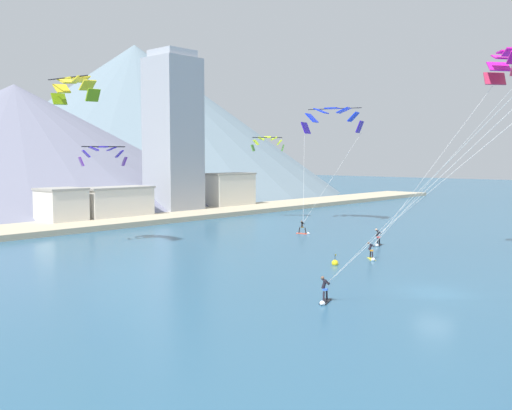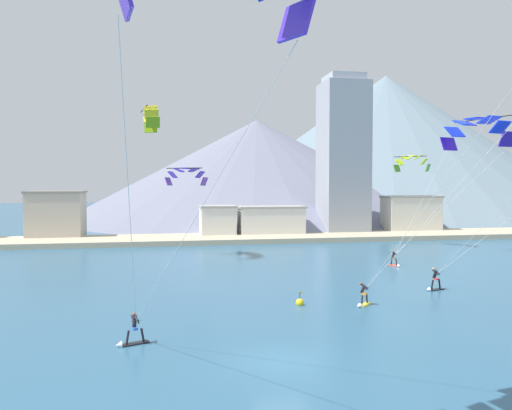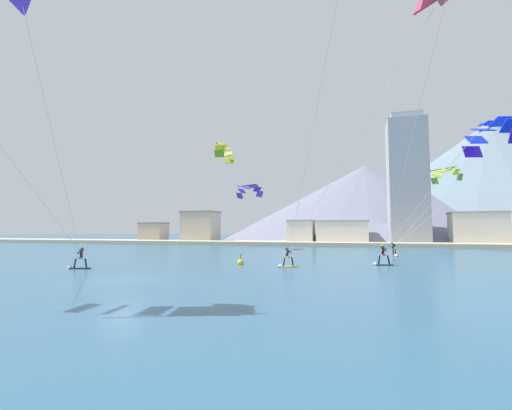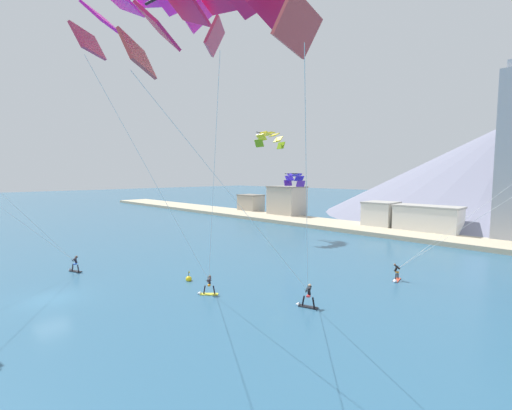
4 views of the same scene
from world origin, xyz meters
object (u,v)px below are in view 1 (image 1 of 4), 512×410
kitesurfer_near_lead (324,295)px  kitesurfer_far_left (372,255)px  parafoil_kite_distant_high_outer (74,86)px  race_marker_buoy (335,263)px  parafoil_kite_distant_mid_solo (268,142)px  kitesurfer_mid_center (378,240)px  parafoil_kite_near_trail (332,117)px  kitesurfer_near_trail (304,230)px  parafoil_kite_distant_low_drift (103,153)px  parafoil_kite_far_left (509,63)px

kitesurfer_near_lead → kitesurfer_far_left: 15.93m
parafoil_kite_distant_high_outer → race_marker_buoy: (10.51, -22.26, -15.37)m
kitesurfer_far_left → parafoil_kite_distant_high_outer: (-14.63, 23.27, 15.08)m
parafoil_kite_distant_mid_solo → kitesurfer_mid_center: bearing=-113.7°
kitesurfer_near_lead → parafoil_kite_distant_high_outer: parafoil_kite_distant_high_outer is taller
parafoil_kite_near_trail → race_marker_buoy: size_ratio=14.06×
kitesurfer_near_trail → parafoil_kite_distant_low_drift: (-20.28, 10.00, 8.87)m
kitesurfer_far_left → parafoil_kite_distant_low_drift: parafoil_kite_distant_low_drift is taller
kitesurfer_mid_center → parafoil_kite_distant_high_outer: bearing=138.3°
kitesurfer_near_lead → race_marker_buoy: (10.80, 6.58, -0.33)m
parafoil_kite_far_left → parafoil_kite_distant_mid_solo: bearing=73.9°
parafoil_kite_distant_high_outer → parafoil_kite_distant_low_drift: 7.41m
kitesurfer_near_lead → parafoil_kite_near_trail: (35.93, 24.40, 13.81)m
parafoil_kite_far_left → parafoil_kite_distant_high_outer: (-22.13, 31.70, -1.35)m
kitesurfer_near_lead → kitesurfer_near_trail: size_ratio=0.99×
parafoil_kite_distant_high_outer → parafoil_kite_distant_low_drift: size_ratio=1.26×
kitesurfer_mid_center → race_marker_buoy: 11.80m
kitesurfer_mid_center → race_marker_buoy: size_ratio=1.76×
kitesurfer_near_trail → parafoil_kite_distant_high_outer: (-24.10, 8.63, 15.08)m
kitesurfer_near_trail → race_marker_buoy: 19.25m
kitesurfer_far_left → parafoil_kite_distant_high_outer: size_ratio=0.27×
parafoil_kite_far_left → parafoil_kite_distant_mid_solo: size_ratio=3.79×
kitesurfer_mid_center → parafoil_kite_distant_mid_solo: 28.18m
kitesurfer_far_left → parafoil_kite_distant_low_drift: size_ratio=0.34×
kitesurfer_far_left → race_marker_buoy: kitesurfer_far_left is taller
parafoil_kite_far_left → parafoil_kite_distant_mid_solo: parafoil_kite_far_left is taller
kitesurfer_near_trail → race_marker_buoy: size_ratio=1.75×
kitesurfer_mid_center → parafoil_kite_far_left: bearing=-89.4°
parafoil_kite_near_trail → parafoil_kite_far_left: parafoil_kite_far_left is taller
kitesurfer_far_left → parafoil_kite_distant_mid_solo: size_ratio=0.37×
parafoil_kite_distant_mid_solo → kitesurfer_far_left: bearing=-122.9°
parafoil_kite_distant_mid_solo → parafoil_kite_far_left: bearing=-106.1°
parafoil_kite_near_trail → parafoil_kite_distant_mid_solo: parafoil_kite_near_trail is taller
kitesurfer_mid_center → parafoil_kite_distant_low_drift: bearing=130.9°
kitesurfer_near_lead → kitesurfer_mid_center: 24.13m
kitesurfer_far_left → race_marker_buoy: (-4.12, 1.01, -0.29)m
kitesurfer_near_lead → parafoil_kite_distant_high_outer: (0.29, 28.84, 15.04)m
kitesurfer_mid_center → parafoil_kite_near_trail: 24.58m
kitesurfer_near_trail → parafoil_kite_distant_low_drift: bearing=153.8°
parafoil_kite_distant_high_outer → race_marker_buoy: 29.02m
kitesurfer_near_trail → parafoil_kite_distant_mid_solo: bearing=57.1°
kitesurfer_near_lead → parafoil_kite_distant_low_drift: (4.10, 30.21, 8.83)m
parafoil_kite_far_left → parafoil_kite_distant_low_drift: (-18.31, 33.08, -7.55)m
parafoil_kite_distant_high_outer → parafoil_kite_distant_mid_solo: bearing=7.6°
kitesurfer_near_lead → parafoil_kite_distant_low_drift: size_ratio=0.37×
parafoil_kite_far_left → parafoil_kite_near_trail: bearing=63.6°
kitesurfer_far_left → parafoil_kite_distant_mid_solo: parafoil_kite_distant_mid_solo is taller
kitesurfer_near_lead → parafoil_kite_distant_mid_solo: parafoil_kite_distant_mid_solo is taller
parafoil_kite_distant_low_drift → parafoil_kite_distant_mid_solo: size_ratio=1.10×
parafoil_kite_far_left → parafoil_kite_distant_low_drift: bearing=119.0°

